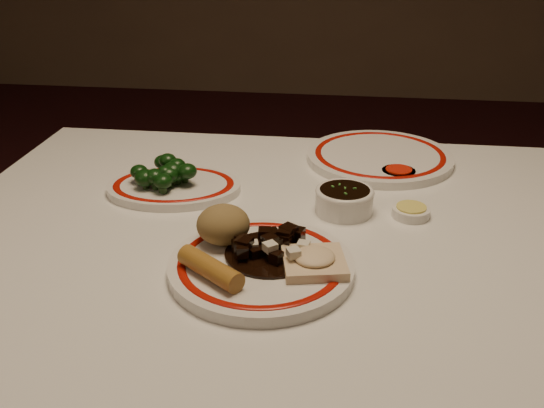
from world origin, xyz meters
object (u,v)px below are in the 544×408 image
at_px(stirfry_heap, 269,246).
at_px(broccoli_plate, 174,187).
at_px(broccoli_pile, 167,172).
at_px(spring_roll, 210,268).
at_px(soy_bowl, 344,201).
at_px(dining_table, 299,282).
at_px(main_plate, 261,266).
at_px(rice_mound, 223,224).
at_px(fried_wonton, 314,260).

bearing_deg(stirfry_heap, broccoli_plate, 132.07).
bearing_deg(broccoli_pile, spring_roll, -64.06).
bearing_deg(stirfry_heap, spring_roll, -132.70).
distance_m(spring_roll, broccoli_pile, 0.33).
height_order(spring_roll, stirfry_heap, stirfry_heap).
relative_size(spring_roll, soy_bowl, 1.10).
bearing_deg(broccoli_pile, soy_bowl, -7.54).
xyz_separation_m(dining_table, broccoli_plate, (-0.24, 0.13, 0.10)).
bearing_deg(broccoli_plate, soy_bowl, -8.20).
distance_m(main_plate, rice_mound, 0.09).
bearing_deg(broccoli_pile, stirfry_heap, -46.27).
relative_size(spring_roll, broccoli_pile, 0.86).
relative_size(spring_roll, stirfry_heap, 0.82).
height_order(rice_mound, soy_bowl, rice_mound).
height_order(rice_mound, spring_roll, rice_mound).
height_order(stirfry_heap, soy_bowl, stirfry_heap).
distance_m(spring_roll, stirfry_heap, 0.10).
bearing_deg(stirfry_heap, fried_wonton, -24.23).
bearing_deg(broccoli_pile, dining_table, -26.89).
distance_m(rice_mound, stirfry_heap, 0.08).
bearing_deg(stirfry_heap, main_plate, -106.95).
relative_size(main_plate, soy_bowl, 3.02).
relative_size(rice_mound, stirfry_heap, 0.61).
relative_size(broccoli_plate, broccoli_pile, 2.12).
bearing_deg(spring_roll, stirfry_heap, -4.79).
distance_m(dining_table, broccoli_pile, 0.31).
bearing_deg(soy_bowl, rice_mound, -138.04).
relative_size(dining_table, broccoli_plate, 4.55).
xyz_separation_m(spring_roll, broccoli_plate, (-0.14, 0.30, -0.02)).
relative_size(fried_wonton, broccoli_pile, 0.81).
height_order(dining_table, stirfry_heap, stirfry_heap).
relative_size(spring_roll, fried_wonton, 1.07).
bearing_deg(fried_wonton, stirfry_heap, 155.77).
relative_size(rice_mound, broccoli_plate, 0.30).
height_order(dining_table, broccoli_pile, broccoli_pile).
bearing_deg(soy_bowl, dining_table, -128.58).
xyz_separation_m(stirfry_heap, broccoli_pile, (-0.21, 0.22, 0.01)).
distance_m(main_plate, spring_roll, 0.08).
bearing_deg(broccoli_plate, rice_mound, -56.55).
xyz_separation_m(dining_table, rice_mound, (-0.11, -0.07, 0.14)).
bearing_deg(rice_mound, fried_wonton, -21.60).
distance_m(dining_table, fried_wonton, 0.18).
relative_size(broccoli_pile, soy_bowl, 1.28).
distance_m(rice_mound, soy_bowl, 0.24).
bearing_deg(rice_mound, dining_table, 34.04).
xyz_separation_m(rice_mound, spring_roll, (0.00, -0.10, -0.01)).
bearing_deg(dining_table, stirfry_heap, -110.53).
xyz_separation_m(rice_mound, broccoli_pile, (-0.14, 0.20, -0.01)).
height_order(rice_mound, broccoli_plate, rice_mound).
bearing_deg(rice_mound, broccoli_plate, 123.45).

